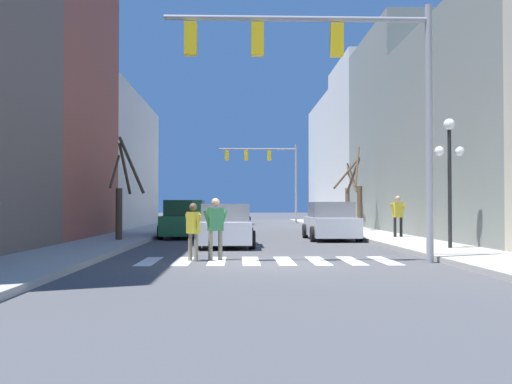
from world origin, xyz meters
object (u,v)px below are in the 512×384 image
object	(u,v)px
street_tree_left_far	(349,200)
car_parked_right_near	(226,226)
traffic_signal_near	(333,70)
pedestrian_on_left_sidewalk	(398,213)
traffic_signal_far	(268,165)
street_lamp_right_corner	(449,156)
street_tree_right_far	(122,197)
car_parked_left_far	(237,215)
car_parked_right_mid	(185,220)
car_parked_left_near	(331,222)
street_tree_left_near	(357,196)
pedestrian_on_right_sidewalk	(193,227)
pedestrian_near_right_corner	(215,223)

from	to	relation	value
street_tree_left_far	car_parked_right_near	bearing A→B (deg)	-115.84
traffic_signal_near	pedestrian_on_left_sidewalk	bearing A→B (deg)	66.49
car_parked_right_near	pedestrian_on_left_sidewalk	world-z (taller)	pedestrian_on_left_sidewalk
traffic_signal_far	street_lamp_right_corner	world-z (taller)	traffic_signal_far
street_tree_right_far	car_parked_left_far	bearing A→B (deg)	79.71
car_parked_right_mid	street_tree_left_far	xyz separation A→B (m)	(9.34, 9.11, 1.03)
traffic_signal_far	street_tree_right_far	bearing A→B (deg)	-104.85
traffic_signal_near	street_lamp_right_corner	distance (m)	5.74
street_lamp_right_corner	car_parked_left_near	distance (m)	8.02
street_tree_left_near	street_lamp_right_corner	bearing A→B (deg)	-89.75
traffic_signal_near	street_lamp_right_corner	bearing A→B (deg)	38.50
street_lamp_right_corner	car_parked_left_near	xyz separation A→B (m)	(-2.66, 7.21, -2.28)
car_parked_left_near	pedestrian_on_left_sidewalk	size ratio (longest dim) A/B	2.65
pedestrian_on_right_sidewalk	pedestrian_on_left_sidewalk	bearing A→B (deg)	-82.04
car_parked_right_mid	traffic_signal_near	bearing A→B (deg)	-158.53
street_tree_left_near	car_parked_left_far	bearing A→B (deg)	113.06
street_lamp_right_corner	pedestrian_on_left_sidewalk	distance (m)	7.02
car_parked_left_near	street_tree_left_near	size ratio (longest dim) A/B	1.01
traffic_signal_near	car_parked_left_near	bearing A→B (deg)	81.55
car_parked_left_near	street_tree_right_far	size ratio (longest dim) A/B	1.15
car_parked_right_near	pedestrian_on_right_sidewalk	xyz separation A→B (m)	(-0.76, -5.76, 0.19)
pedestrian_near_right_corner	street_tree_right_far	bearing A→B (deg)	-88.81
car_parked_right_mid	street_tree_left_near	xyz separation A→B (m)	(9.08, 5.20, 1.25)
pedestrian_on_right_sidewalk	street_tree_left_near	xyz separation A→B (m)	(7.83, 16.99, 1.14)
traffic_signal_far	pedestrian_on_right_sidewalk	world-z (taller)	traffic_signal_far
car_parked_right_mid	pedestrian_on_right_sidewalk	size ratio (longest dim) A/B	3.12
street_lamp_right_corner	car_parked_right_mid	world-z (taller)	street_lamp_right_corner
traffic_signal_near	street_tree_left_far	xyz separation A→B (m)	(4.43, 21.60, -3.15)
car_parked_right_mid	traffic_signal_far	bearing A→B (deg)	-12.40
car_parked_left_far	pedestrian_near_right_corner	xyz separation A→B (m)	(-0.56, -32.45, 0.24)
traffic_signal_near	car_parked_left_far	xyz separation A→B (m)	(-2.51, 33.37, -4.24)
car_parked_left_far	street_tree_left_near	world-z (taller)	street_tree_left_near
car_parked_right_near	street_tree_right_far	world-z (taller)	street_tree_right_far
street_tree_left_far	street_tree_right_far	bearing A→B (deg)	-130.96
car_parked_left_far	street_tree_left_far	size ratio (longest dim) A/B	1.14
car_parked_left_far	street_tree_right_far	world-z (taller)	street_tree_right_far
traffic_signal_far	car_parked_left_near	xyz separation A→B (m)	(1.44, -24.86, -4.21)
car_parked_left_near	pedestrian_on_right_sidewalk	bearing A→B (deg)	152.10
street_lamp_right_corner	pedestrian_on_right_sidewalk	bearing A→B (deg)	-161.32
traffic_signal_near	pedestrian_on_left_sidewalk	size ratio (longest dim) A/B	3.95
car_parked_left_near	street_tree_left_near	world-z (taller)	street_tree_left_near
street_tree_left_near	street_tree_right_far	size ratio (longest dim) A/B	1.14
car_parked_left_far	street_tree_left_near	xyz separation A→B (m)	(6.68, -15.69, 1.30)
pedestrian_on_left_sidewalk	car_parked_left_far	bearing A→B (deg)	89.21
pedestrian_on_left_sidewalk	street_tree_right_far	distance (m)	11.60
car_parked_right_mid	pedestrian_near_right_corner	bearing A→B (deg)	-170.97
traffic_signal_near	traffic_signal_far	bearing A→B (deg)	89.78
pedestrian_near_right_corner	street_tree_left_near	bearing A→B (deg)	-140.23
car_parked_right_near	pedestrian_near_right_corner	bearing A→B (deg)	-1.79
car_parked_left_far	car_parked_left_near	bearing A→B (deg)	10.15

